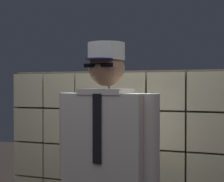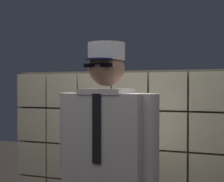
% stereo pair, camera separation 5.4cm
% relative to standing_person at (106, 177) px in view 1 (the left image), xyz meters
% --- Properties ---
extents(glass_block_wall, '(2.29, 0.10, 1.64)m').
position_rel_standing_person_xyz_m(glass_block_wall, '(-0.08, 0.78, -0.12)').
color(glass_block_wall, beige).
rests_on(glass_block_wall, ground).
extents(standing_person, '(0.70, 0.33, 1.76)m').
position_rel_standing_person_xyz_m(standing_person, '(0.00, 0.00, 0.00)').
color(standing_person, '#382D23').
rests_on(standing_person, ground).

